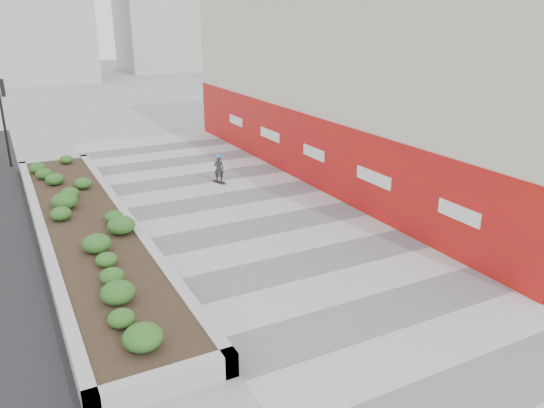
{
  "coord_description": "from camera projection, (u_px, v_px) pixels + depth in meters",
  "views": [
    {
      "loc": [
        -7.56,
        -10.26,
        6.96
      ],
      "look_at": [
        -0.01,
        4.2,
        1.1
      ],
      "focal_mm": 35.0,
      "sensor_mm": 36.0,
      "label": 1
    }
  ],
  "objects": [
    {
      "name": "manhole_cover",
      "position": [
        304.0,
        245.0,
        16.92
      ],
      "size": [
        0.44,
        0.44,
        0.01
      ],
      "primitive_type": "cylinder",
      "color": "#595654",
      "rests_on": "ground"
    },
    {
      "name": "traffic_signal_near",
      "position": [
        3.0,
        109.0,
        24.72
      ],
      "size": [
        0.33,
        0.28,
        4.2
      ],
      "color": "black",
      "rests_on": "ground"
    },
    {
      "name": "skateboarder",
      "position": [
        219.0,
        169.0,
        22.88
      ],
      "size": [
        0.5,
        0.74,
        1.3
      ],
      "rotation": [
        0.0,
        0.0,
        0.36
      ],
      "color": "beige",
      "rests_on": "ground"
    },
    {
      "name": "building",
      "position": [
        362.0,
        86.0,
        23.39
      ],
      "size": [
        6.04,
        24.08,
        8.0
      ],
      "color": "beige",
      "rests_on": "ground"
    },
    {
      "name": "walkway",
      "position": [
        290.0,
        248.0,
        16.7
      ],
      "size": [
        8.0,
        36.0,
        0.01
      ],
      "primitive_type": "cube",
      "color": "#A8A8AD",
      "rests_on": "ground"
    },
    {
      "name": "ground",
      "position": [
        345.0,
        289.0,
        14.2
      ],
      "size": [
        160.0,
        160.0,
        0.0
      ],
      "primitive_type": "plane",
      "color": "gray",
      "rests_on": "ground"
    },
    {
      "name": "planter",
      "position": [
        86.0,
        224.0,
        17.5
      ],
      "size": [
        3.0,
        18.0,
        0.9
      ],
      "color": "#9E9EA0",
      "rests_on": "ground"
    }
  ]
}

